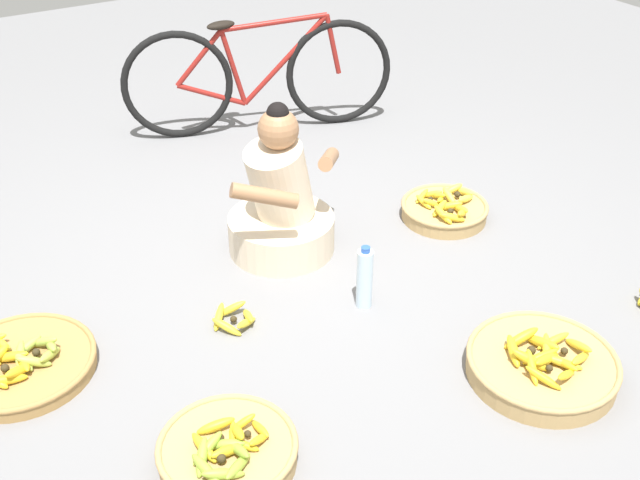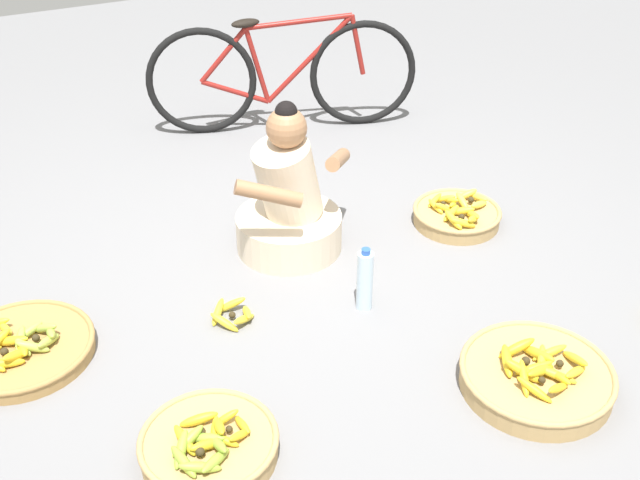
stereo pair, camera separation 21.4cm
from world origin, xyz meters
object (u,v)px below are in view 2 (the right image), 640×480
object	(u,v)px
banana_basket_near_vendor	(209,445)
water_bottle	(365,280)
banana_basket_near_bicycle	(20,348)
loose_bananas_mid_right	(233,314)
vendor_woman_front	(289,204)
banana_basket_mid_left	(536,376)
bicycle_leaning	(283,75)
banana_basket_front_center	(457,214)

from	to	relation	value
banana_basket_near_vendor	water_bottle	world-z (taller)	water_bottle
banana_basket_near_bicycle	loose_bananas_mid_right	world-z (taller)	banana_basket_near_bicycle
banana_basket_near_vendor	loose_bananas_mid_right	bearing A→B (deg)	62.46
vendor_woman_front	banana_basket_mid_left	xyz separation A→B (m)	(0.43, -1.34, -0.19)
vendor_woman_front	water_bottle	bearing A→B (deg)	-81.45
bicycle_leaning	banana_basket_near_bicycle	bearing A→B (deg)	-140.64
loose_bananas_mid_right	banana_basket_near_vendor	bearing A→B (deg)	-117.54
banana_basket_near_bicycle	banana_basket_front_center	bearing A→B (deg)	1.47
bicycle_leaning	loose_bananas_mid_right	bearing A→B (deg)	-120.93
banana_basket_near_bicycle	water_bottle	size ratio (longest dim) A/B	1.93
banana_basket_near_bicycle	loose_bananas_mid_right	distance (m)	0.88
banana_basket_near_bicycle	banana_basket_near_vendor	xyz separation A→B (m)	(0.50, -0.85, 0.01)
vendor_woman_front	banana_basket_near_vendor	xyz separation A→B (m)	(-0.82, -1.09, -0.19)
banana_basket_near_vendor	water_bottle	xyz separation A→B (m)	(0.91, 0.51, 0.09)
banana_basket_near_bicycle	vendor_woman_front	bearing A→B (deg)	10.35
vendor_woman_front	bicycle_leaning	xyz separation A→B (m)	(0.57, 1.31, 0.11)
banana_basket_near_bicycle	loose_bananas_mid_right	bearing A→B (deg)	-11.25
banana_basket_front_center	banana_basket_near_vendor	bearing A→B (deg)	-151.75
bicycle_leaning	banana_basket_mid_left	xyz separation A→B (m)	(-0.14, -2.65, -0.30)
loose_bananas_mid_right	vendor_woman_front	bearing A→B (deg)	41.59
banana_basket_near_bicycle	loose_bananas_mid_right	size ratio (longest dim) A/B	2.77
bicycle_leaning	banana_basket_mid_left	bearing A→B (deg)	-92.95
bicycle_leaning	banana_basket_near_bicycle	size ratio (longest dim) A/B	2.74
banana_basket_front_center	loose_bananas_mid_right	world-z (taller)	banana_basket_front_center
vendor_woman_front	bicycle_leaning	size ratio (longest dim) A/B	0.48
banana_basket_near_bicycle	banana_basket_mid_left	xyz separation A→B (m)	(1.76, -1.09, 0.01)
loose_bananas_mid_right	water_bottle	world-z (taller)	water_bottle
bicycle_leaning	banana_basket_near_bicycle	world-z (taller)	bicycle_leaning
banana_basket_front_center	loose_bananas_mid_right	size ratio (longest dim) A/B	2.13
banana_basket_mid_left	banana_basket_near_vendor	xyz separation A→B (m)	(-1.25, 0.24, -0.00)
vendor_woman_front	banana_basket_front_center	xyz separation A→B (m)	(0.87, -0.19, -0.19)
banana_basket_mid_left	vendor_woman_front	bearing A→B (deg)	107.88
water_bottle	bicycle_leaning	bearing A→B (deg)	75.86
vendor_woman_front	banana_basket_mid_left	bearing A→B (deg)	-72.12
bicycle_leaning	water_bottle	world-z (taller)	bicycle_leaning
loose_bananas_mid_right	water_bottle	distance (m)	0.59
bicycle_leaning	banana_basket_front_center	world-z (taller)	bicycle_leaning
banana_basket_front_center	vendor_woman_front	bearing A→B (deg)	167.98
banana_basket_near_vendor	banana_basket_front_center	size ratio (longest dim) A/B	1.08
vendor_woman_front	banana_basket_near_vendor	distance (m)	1.38
banana_basket_near_bicycle	water_bottle	world-z (taller)	water_bottle
loose_bananas_mid_right	bicycle_leaning	bearing A→B (deg)	59.07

